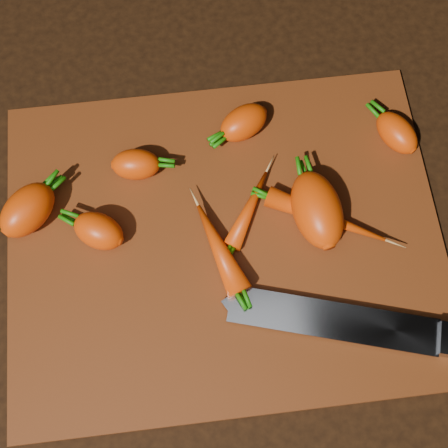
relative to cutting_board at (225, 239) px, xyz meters
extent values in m
cube|color=black|center=(0.00, 0.00, -0.01)|extent=(2.00, 2.00, 0.01)
cube|color=#52240C|center=(0.00, 0.00, 0.00)|extent=(0.50, 0.40, 0.01)
ellipsoid|color=#E03A00|center=(-0.22, 0.05, 0.03)|extent=(0.08, 0.09, 0.05)
ellipsoid|color=#E03A00|center=(-0.14, 0.02, 0.03)|extent=(0.07, 0.07, 0.04)
ellipsoid|color=#E03A00|center=(0.11, 0.01, 0.03)|extent=(0.07, 0.10, 0.06)
ellipsoid|color=#E03A00|center=(0.04, 0.14, 0.03)|extent=(0.07, 0.06, 0.04)
ellipsoid|color=#E03A00|center=(-0.09, 0.10, 0.02)|extent=(0.06, 0.04, 0.04)
ellipsoid|color=#E03A00|center=(0.22, 0.10, 0.02)|extent=(0.06, 0.07, 0.04)
ellipsoid|color=#E03A00|center=(0.03, 0.03, 0.02)|extent=(0.07, 0.10, 0.02)
ellipsoid|color=#E03A00|center=(0.12, 0.01, 0.02)|extent=(0.14, 0.09, 0.03)
ellipsoid|color=#E03A00|center=(-0.01, -0.02, 0.02)|extent=(0.06, 0.12, 0.03)
cube|color=gray|center=(0.00, -0.08, 0.02)|extent=(0.23, 0.10, 0.00)
cube|color=gray|center=(0.11, -0.11, 0.02)|extent=(0.02, 0.04, 0.02)
cube|color=black|center=(0.18, -0.13, 0.02)|extent=(0.13, 0.06, 0.02)
cylinder|color=#B2B2B7|center=(0.16, -0.13, 0.02)|extent=(0.01, 0.01, 0.00)
camera|label=1|loc=(-0.03, -0.24, 0.69)|focal=50.00mm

